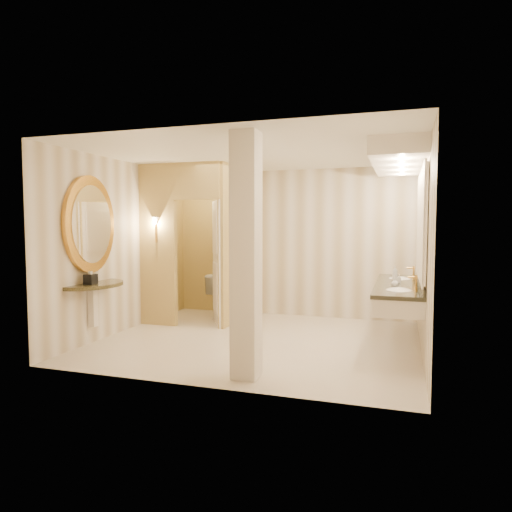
{
  "coord_description": "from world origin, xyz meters",
  "views": [
    {
      "loc": [
        1.97,
        -6.27,
        1.7
      ],
      "look_at": [
        -0.1,
        0.2,
        1.23
      ],
      "focal_mm": 32.0,
      "sensor_mm": 36.0,
      "label": 1
    }
  ],
  "objects": [
    {
      "name": "wall_right",
      "position": [
        2.25,
        0.0,
        1.35
      ],
      "size": [
        0.02,
        4.0,
        2.7
      ],
      "primitive_type": "cube",
      "color": "silver",
      "rests_on": "floor"
    },
    {
      "name": "soap_bottle_c",
      "position": [
        1.88,
        0.69,
        0.98
      ],
      "size": [
        0.11,
        0.11,
        0.22
      ],
      "primitive_type": "imported",
      "rotation": [
        0.0,
        0.0,
        0.31
      ],
      "color": "#C6B28C",
      "rests_on": "vanity"
    },
    {
      "name": "vanity",
      "position": [
        1.98,
        0.35,
        1.63
      ],
      "size": [
        0.75,
        2.55,
        2.09
      ],
      "color": "white",
      "rests_on": "floor"
    },
    {
      "name": "soap_bottle_a",
      "position": [
        1.95,
        0.41,
        0.94
      ],
      "size": [
        0.06,
        0.06,
        0.12
      ],
      "primitive_type": "imported",
      "rotation": [
        0.0,
        0.0,
        0.02
      ],
      "color": "beige",
      "rests_on": "vanity"
    },
    {
      "name": "soap_bottle_b",
      "position": [
        1.89,
        -0.02,
        0.93
      ],
      "size": [
        0.1,
        0.1,
        0.12
      ],
      "primitive_type": "imported",
      "rotation": [
        0.0,
        0.0,
        0.15
      ],
      "color": "silver",
      "rests_on": "vanity"
    },
    {
      "name": "wall_back",
      "position": [
        0.0,
        2.0,
        1.35
      ],
      "size": [
        4.5,
        0.02,
        2.7
      ],
      "primitive_type": "cube",
      "color": "silver",
      "rests_on": "floor"
    },
    {
      "name": "console_shelf",
      "position": [
        -2.21,
        -0.88,
        1.35
      ],
      "size": [
        1.05,
        1.05,
        1.97
      ],
      "color": "black",
      "rests_on": "floor"
    },
    {
      "name": "floor",
      "position": [
        0.0,
        0.0,
        0.0
      ],
      "size": [
        4.5,
        4.5,
        0.0
      ],
      "primitive_type": "plane",
      "color": "beige",
      "rests_on": "ground"
    },
    {
      "name": "tissue_box",
      "position": [
        -2.1,
        -1.03,
        0.95
      ],
      "size": [
        0.14,
        0.14,
        0.14
      ],
      "primitive_type": "cube",
      "rotation": [
        0.0,
        0.0,
        -0.0
      ],
      "color": "black",
      "rests_on": "console_shelf"
    },
    {
      "name": "wall_front",
      "position": [
        0.0,
        -2.0,
        1.35
      ],
      "size": [
        4.5,
        0.02,
        2.7
      ],
      "primitive_type": "cube",
      "color": "silver",
      "rests_on": "floor"
    },
    {
      "name": "toilet_closet",
      "position": [
        -1.13,
        0.97,
        1.39
      ],
      "size": [
        1.5,
        1.55,
        2.7
      ],
      "color": "tan",
      "rests_on": "floor"
    },
    {
      "name": "wall_sconce",
      "position": [
        -1.93,
        0.43,
        1.73
      ],
      "size": [
        0.14,
        0.14,
        0.42
      ],
      "color": "#C08E3D",
      "rests_on": "toilet_closet"
    },
    {
      "name": "pillar",
      "position": [
        0.35,
        -1.57,
        1.35
      ],
      "size": [
        0.29,
        0.29,
        2.7
      ],
      "primitive_type": "cube",
      "color": "white",
      "rests_on": "floor"
    },
    {
      "name": "ceiling",
      "position": [
        0.0,
        0.0,
        2.7
      ],
      "size": [
        4.5,
        4.5,
        0.0
      ],
      "primitive_type": "plane",
      "rotation": [
        3.14,
        0.0,
        0.0
      ],
      "color": "white",
      "rests_on": "wall_back"
    },
    {
      "name": "wall_left",
      "position": [
        -2.25,
        0.0,
        1.35
      ],
      "size": [
        0.02,
        4.0,
        2.7
      ],
      "primitive_type": "cube",
      "color": "silver",
      "rests_on": "floor"
    },
    {
      "name": "toilet",
      "position": [
        -1.1,
        1.53,
        0.4
      ],
      "size": [
        0.59,
        0.86,
        0.8
      ],
      "primitive_type": "imported",
      "rotation": [
        0.0,
        0.0,
        2.94
      ],
      "color": "white",
      "rests_on": "floor"
    }
  ]
}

